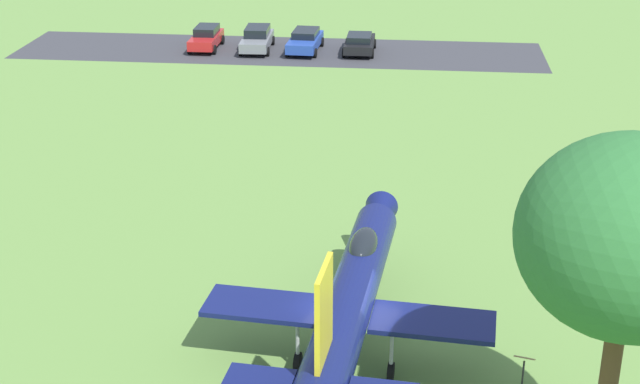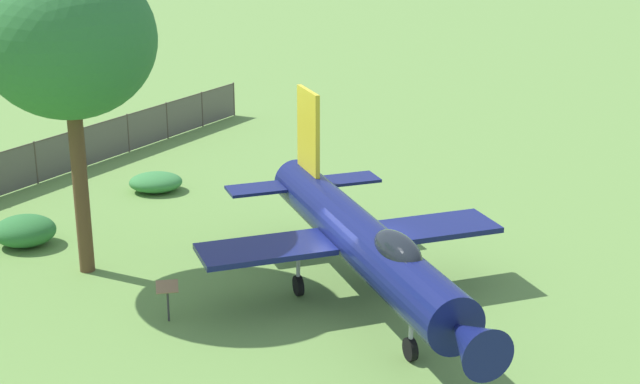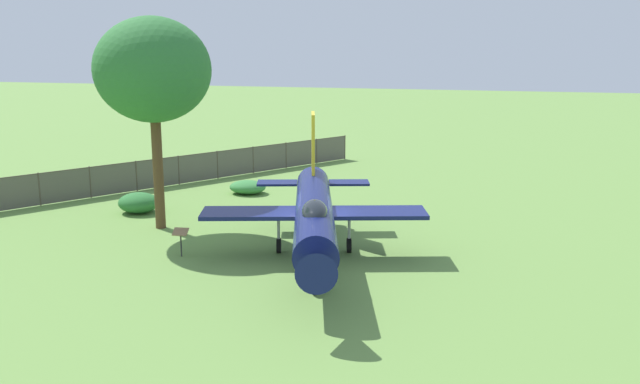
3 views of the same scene
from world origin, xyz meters
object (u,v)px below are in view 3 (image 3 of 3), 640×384
(shrub_near_fence, at_px, (248,187))
(shrub_by_tree, at_px, (139,203))
(shade_tree, at_px, (153,71))
(display_jet, at_px, (314,213))
(info_plaque, at_px, (181,236))

(shrub_near_fence, relative_size, shrub_by_tree, 1.02)
(shade_tree, relative_size, shrub_near_fence, 4.57)
(display_jet, xyz_separation_m, shade_tree, (-3.23, -8.25, 5.10))
(shrub_near_fence, distance_m, shrub_by_tree, 6.66)
(shade_tree, bearing_deg, shrub_by_tree, -133.16)
(shade_tree, distance_m, info_plaque, 7.82)
(shrub_by_tree, bearing_deg, info_plaque, 41.70)
(shrub_near_fence, relative_size, info_plaque, 1.82)
(display_jet, relative_size, shrub_near_fence, 6.38)
(shade_tree, bearing_deg, display_jet, 68.63)
(display_jet, xyz_separation_m, shrub_by_tree, (-5.52, -10.69, -1.53))
(shrub_by_tree, xyz_separation_m, info_plaque, (5.96, 5.31, 0.35))
(display_jet, xyz_separation_m, shrub_near_fence, (-11.08, -7.03, -1.67))
(display_jet, bearing_deg, shrub_by_tree, -133.56)
(display_jet, bearing_deg, shade_tree, -127.64)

